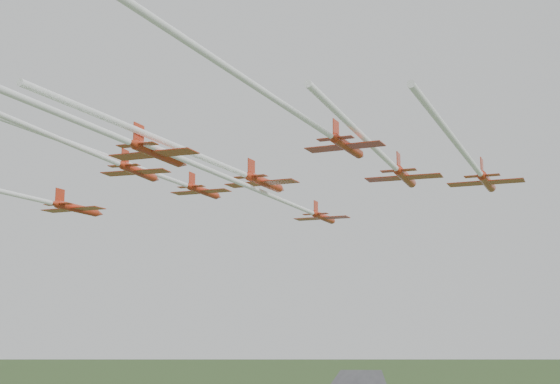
# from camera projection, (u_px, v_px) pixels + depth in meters

# --- Properties ---
(jet_lead) EXTENTS (18.09, 54.79, 2.49)m
(jet_lead) POSITION_uv_depth(u_px,v_px,m) (290.00, 203.00, 105.20)
(jet_lead) COLOR red
(jet_row2_left) EXTENTS (16.68, 51.21, 2.54)m
(jet_row2_left) POSITION_uv_depth(u_px,v_px,m) (159.00, 175.00, 99.31)
(jet_row2_left) COLOR red
(jet_row2_right) EXTENTS (14.76, 46.65, 2.91)m
(jet_row2_right) POSITION_uv_depth(u_px,v_px,m) (390.00, 162.00, 91.82)
(jet_row2_right) COLOR red
(jet_row3_left) EXTENTS (17.38, 49.97, 2.59)m
(jet_row3_left) POSITION_uv_depth(u_px,v_px,m) (14.00, 194.00, 92.11)
(jet_row3_left) COLOR red
(jet_row3_mid) EXTENTS (17.72, 47.68, 2.73)m
(jet_row3_mid) POSITION_uv_depth(u_px,v_px,m) (224.00, 166.00, 87.35)
(jet_row3_mid) COLOR red
(jet_row3_right) EXTENTS (14.61, 41.84, 2.46)m
(jet_row3_right) POSITION_uv_depth(u_px,v_px,m) (474.00, 166.00, 78.17)
(jet_row3_right) COLOR red
(jet_row4_left) EXTENTS (15.12, 62.74, 2.39)m
(jet_row4_left) POSITION_uv_depth(u_px,v_px,m) (53.00, 136.00, 74.04)
(jet_row4_left) COLOR red
(jet_row4_right) EXTENTS (17.90, 49.24, 2.39)m
(jet_row4_right) POSITION_uv_depth(u_px,v_px,m) (300.00, 116.00, 67.63)
(jet_row4_right) COLOR red
(jet_trail_solo) EXTENTS (15.82, 47.69, 2.59)m
(jet_trail_solo) POSITION_uv_depth(u_px,v_px,m) (91.00, 126.00, 65.25)
(jet_trail_solo) COLOR red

